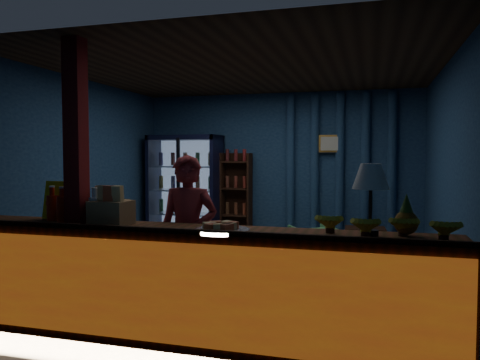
# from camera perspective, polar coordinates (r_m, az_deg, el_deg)

# --- Properties ---
(ground) EXTENTS (4.60, 4.60, 0.00)m
(ground) POSITION_cam_1_polar(r_m,az_deg,el_deg) (5.93, 0.61, -12.23)
(ground) COLOR #515154
(ground) RESTS_ON ground
(room_walls) EXTENTS (4.60, 4.60, 4.60)m
(room_walls) POSITION_cam_1_polar(r_m,az_deg,el_deg) (5.73, 0.61, 3.10)
(room_walls) COLOR navy
(room_walls) RESTS_ON ground
(counter) EXTENTS (4.40, 0.57, 0.99)m
(counter) POSITION_cam_1_polar(r_m,az_deg,el_deg) (4.06, -6.61, -12.47)
(counter) COLOR brown
(counter) RESTS_ON ground
(support_post) EXTENTS (0.16, 0.16, 2.60)m
(support_post) POSITION_cam_1_polar(r_m,az_deg,el_deg) (4.44, -19.27, -0.51)
(support_post) COLOR maroon
(support_post) RESTS_ON ground
(beverage_cooler) EXTENTS (1.20, 0.62, 1.90)m
(beverage_cooler) POSITION_cam_1_polar(r_m,az_deg,el_deg) (8.07, -6.48, -1.46)
(beverage_cooler) COLOR black
(beverage_cooler) RESTS_ON ground
(bottle_shelf) EXTENTS (0.50, 0.28, 1.60)m
(bottle_shelf) POSITION_cam_1_polar(r_m,az_deg,el_deg) (7.93, -0.39, -2.53)
(bottle_shelf) COLOR #321A0F
(bottle_shelf) RESTS_ON ground
(curtain_folds) EXTENTS (1.74, 0.14, 2.50)m
(curtain_folds) POSITION_cam_1_polar(r_m,az_deg,el_deg) (7.69, 12.05, 1.01)
(curtain_folds) COLOR navy
(curtain_folds) RESTS_ON room_walls
(framed_picture) EXTENTS (0.36, 0.04, 0.28)m
(framed_picture) POSITION_cam_1_polar(r_m,az_deg,el_deg) (7.65, 10.94, 4.38)
(framed_picture) COLOR gold
(framed_picture) RESTS_ON room_walls
(shopkeeper) EXTENTS (0.60, 0.43, 1.57)m
(shopkeeper) POSITION_cam_1_polar(r_m,az_deg,el_deg) (4.48, -6.36, -6.99)
(shopkeeper) COLOR maroon
(shopkeeper) RESTS_ON ground
(green_chair) EXTENTS (0.79, 0.79, 0.53)m
(green_chair) POSITION_cam_1_polar(r_m,az_deg,el_deg) (7.01, 8.79, -7.66)
(green_chair) COLOR #5CB864
(green_chair) RESTS_ON ground
(side_table) EXTENTS (0.59, 0.45, 0.62)m
(side_table) POSITION_cam_1_polar(r_m,az_deg,el_deg) (7.07, 14.99, -7.68)
(side_table) COLOR #321A0F
(side_table) RESTS_ON ground
(yellow_sign) EXTENTS (0.46, 0.13, 0.36)m
(yellow_sign) POSITION_cam_1_polar(r_m,az_deg,el_deg) (4.73, -20.69, -2.37)
(yellow_sign) COLOR #F2F10C
(yellow_sign) RESTS_ON counter
(soda_bottles) EXTENTS (0.61, 0.18, 0.33)m
(soda_bottles) POSITION_cam_1_polar(r_m,az_deg,el_deg) (4.54, -19.69, -3.21)
(soda_bottles) COLOR red
(soda_bottles) RESTS_ON counter
(snack_box_left) EXTENTS (0.34, 0.28, 0.35)m
(snack_box_left) POSITION_cam_1_polar(r_m,az_deg,el_deg) (4.25, -15.41, -3.66)
(snack_box_left) COLOR #9E724C
(snack_box_left) RESTS_ON counter
(snack_box_centre) EXTENTS (0.32, 0.27, 0.33)m
(snack_box_centre) POSITION_cam_1_polar(r_m,az_deg,el_deg) (4.46, -15.77, -3.45)
(snack_box_centre) COLOR #9E724C
(snack_box_centre) RESTS_ON counter
(pastry_tray) EXTENTS (0.45, 0.45, 0.07)m
(pastry_tray) POSITION_cam_1_polar(r_m,az_deg,el_deg) (3.75, -2.24, -5.96)
(pastry_tray) COLOR silver
(pastry_tray) RESTS_ON counter
(banana_bunches) EXTENTS (1.06, 0.30, 0.17)m
(banana_bunches) POSITION_cam_1_polar(r_m,az_deg,el_deg) (3.66, 17.21, -5.35)
(banana_bunches) COLOR yellow
(banana_bunches) RESTS_ON counter
(table_lamp) EXTENTS (0.28, 0.28, 0.55)m
(table_lamp) POSITION_cam_1_polar(r_m,az_deg,el_deg) (3.68, 15.65, 0.08)
(table_lamp) COLOR black
(table_lamp) RESTS_ON counter
(pineapple) EXTENTS (0.18, 0.18, 0.31)m
(pineapple) POSITION_cam_1_polar(r_m,az_deg,el_deg) (3.76, 19.60, -4.49)
(pineapple) COLOR #8E6119
(pineapple) RESTS_ON counter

